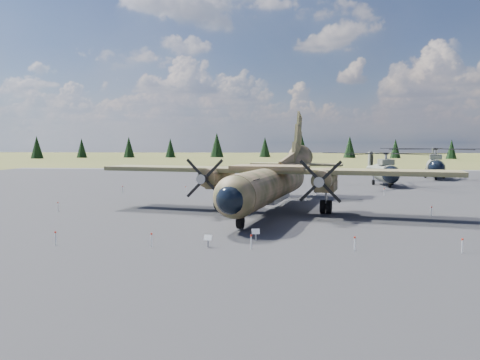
{
  "coord_description": "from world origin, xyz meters",
  "views": [
    {
      "loc": [
        3.72,
        -40.6,
        6.27
      ],
      "look_at": [
        -0.02,
        2.0,
        2.83
      ],
      "focal_mm": 35.0,
      "sensor_mm": 36.0,
      "label": 1
    }
  ],
  "objects": [
    {
      "name": "helicopter_near",
      "position": [
        18.74,
        28.67,
        3.42
      ],
      "size": [
        19.27,
        22.56,
        4.82
      ],
      "rotation": [
        0.0,
        0.0,
        0.02
      ],
      "color": "slate",
      "rests_on": "ground"
    },
    {
      "name": "info_placard_left",
      "position": [
        -0.6,
        -13.31,
        0.51
      ],
      "size": [
        0.51,
        0.29,
        0.76
      ],
      "rotation": [
        0.0,
        0.0,
        -0.18
      ],
      "color": "gray",
      "rests_on": "ground"
    },
    {
      "name": "helicopter_mid",
      "position": [
        30.37,
        42.91,
        3.77
      ],
      "size": [
        25.7,
        26.49,
        5.32
      ],
      "rotation": [
        0.0,
        0.0,
        -0.27
      ],
      "color": "slate",
      "rests_on": "ground"
    },
    {
      "name": "transport_plane",
      "position": [
        2.99,
        2.44,
        3.03
      ],
      "size": [
        31.92,
        28.65,
        10.55
      ],
      "rotation": [
        0.0,
        0.0,
        -0.21
      ],
      "color": "#3C3D21",
      "rests_on": "ground"
    },
    {
      "name": "treeline",
      "position": [
        -7.49,
        -7.76,
        4.8
      ],
      "size": [
        340.55,
        336.73,
        10.91
      ],
      "color": "black",
      "rests_on": "ground"
    },
    {
      "name": "barrier_fence",
      "position": [
        -0.46,
        -0.08,
        0.51
      ],
      "size": [
        33.12,
        29.62,
        0.85
      ],
      "color": "white",
      "rests_on": "ground"
    },
    {
      "name": "apron",
      "position": [
        0.0,
        10.0,
        0.0
      ],
      "size": [
        120.0,
        120.0,
        0.04
      ],
      "primitive_type": "cube",
      "color": "#545358",
      "rests_on": "ground"
    },
    {
      "name": "ground",
      "position": [
        0.0,
        0.0,
        0.0
      ],
      "size": [
        500.0,
        500.0,
        0.0
      ],
      "primitive_type": "plane",
      "color": "brown",
      "rests_on": "ground"
    },
    {
      "name": "info_placard_right",
      "position": [
        2.15,
        -11.21,
        0.52
      ],
      "size": [
        0.53,
        0.3,
        0.78
      ],
      "rotation": [
        0.0,
        0.0,
        0.19
      ],
      "color": "gray",
      "rests_on": "ground"
    }
  ]
}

